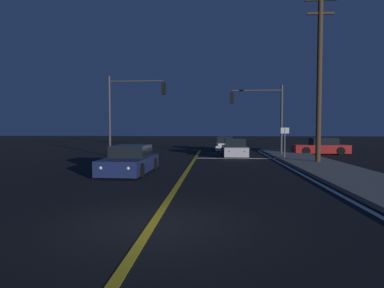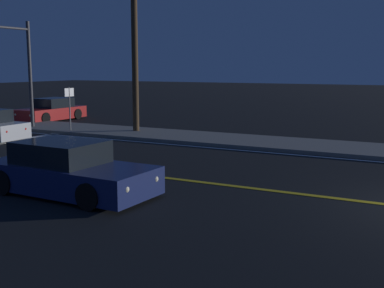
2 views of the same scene
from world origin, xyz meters
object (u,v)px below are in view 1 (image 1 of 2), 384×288
Objects in this scene: utility_pole_right at (319,74)px; street_sign_corner at (285,137)px; car_distant_tail_white at (225,145)px; car_following_oncoming_silver at (234,149)px; traffic_signal_far_left at (129,103)px; traffic_signal_near_right at (262,109)px; car_parked_curb_navy at (130,161)px; car_far_approaching_red at (321,147)px.

street_sign_corner is at bearing 115.92° from utility_pole_right.
car_following_oncoming_silver is (0.48, -6.47, -0.00)m from car_distant_tail_white.
traffic_signal_far_left is 11.60m from street_sign_corner.
car_following_oncoming_silver is 0.78× the size of traffic_signal_near_right.
car_parked_curb_navy is at bearing -138.94° from street_sign_corner.
car_parked_curb_navy is at bearing -75.67° from traffic_signal_far_left.
utility_pole_right reaches higher than car_distant_tail_white.
utility_pole_right is (12.63, -4.28, 1.33)m from traffic_signal_far_left.
car_parked_curb_navy is 11.84m from street_sign_corner.
car_far_approaching_red is 0.73× the size of traffic_signal_far_left.
car_far_approaching_red is 6.43m from street_sign_corner.
traffic_signal_near_right reaches higher than car_distant_tail_white.
car_following_oncoming_silver is (-7.31, -2.85, -0.00)m from car_far_approaching_red.
traffic_signal_near_right is 0.53× the size of utility_pole_right.
traffic_signal_far_left reaches higher than traffic_signal_near_right.
traffic_signal_near_right is at bearing -63.38° from car_distant_tail_white.
car_following_oncoming_silver is 0.71× the size of traffic_signal_far_left.
car_parked_curb_navy is 2.06× the size of street_sign_corner.
street_sign_corner is (8.90, 7.75, 0.93)m from car_parked_curb_navy.
street_sign_corner is at bearing -63.91° from car_distant_tail_white.
car_following_oncoming_silver is at bearing -117.53° from car_parked_curb_navy.
traffic_signal_near_right is at bearing 7.93° from traffic_signal_far_left.
car_parked_curb_navy is 0.76× the size of traffic_signal_far_left.
street_sign_corner is (11.23, -1.40, -2.54)m from traffic_signal_far_left.
street_sign_corner reaches higher than car_far_approaching_red.
street_sign_corner reaches higher than car_following_oncoming_silver.
traffic_signal_far_left reaches higher than car_distant_tail_white.
car_parked_curb_navy is at bearing 134.82° from car_far_approaching_red.
car_following_oncoming_silver is 3.82m from traffic_signal_near_right.
car_far_approaching_red is 18.09m from car_parked_curb_navy.
car_far_approaching_red and car_parked_curb_navy have the same top height.
utility_pole_right reaches higher than car_parked_curb_navy.
car_following_oncoming_silver is 4.07m from street_sign_corner.
car_distant_tail_white is 13.49m from utility_pole_right.
car_far_approaching_red is at bearing 71.89° from utility_pole_right.
traffic_signal_near_right reaches higher than car_parked_curb_navy.
street_sign_corner is (1.18, -2.80, -2.14)m from traffic_signal_near_right.
traffic_signal_far_left is (-10.05, -1.40, 0.40)m from traffic_signal_near_right.
car_parked_curb_navy is (-12.87, -12.72, 0.00)m from car_far_approaching_red.
utility_pole_right is 4.62× the size of street_sign_corner.
traffic_signal_far_left reaches higher than street_sign_corner.
traffic_signal_far_left is at bearing 7.93° from traffic_signal_near_right.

